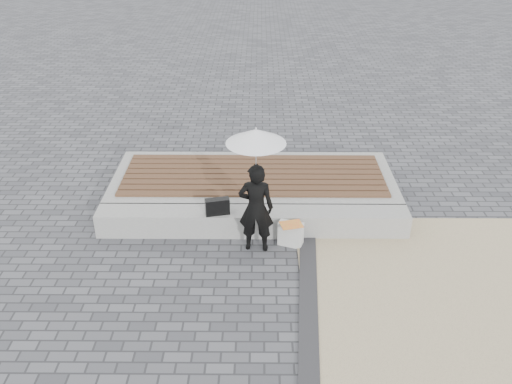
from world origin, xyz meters
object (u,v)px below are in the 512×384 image
at_px(seating_ledge, 253,221).
at_px(handbag, 217,207).
at_px(canvas_tote, 291,234).
at_px(woman, 256,208).
at_px(parasol, 256,136).

relative_size(seating_ledge, handbag, 13.18).
xyz_separation_m(handbag, canvas_tote, (1.15, -0.26, -0.33)).
distance_m(woman, handbag, 0.73).
bearing_deg(parasol, handbag, 149.54).
xyz_separation_m(seating_ledge, woman, (0.06, -0.46, 0.53)).
bearing_deg(canvas_tote, seating_ledge, 167.64).
relative_size(woman, handbag, 3.83).
bearing_deg(seating_ledge, parasol, -82.89).
relative_size(seating_ledge, woman, 3.44).
bearing_deg(parasol, seating_ledge, 97.11).
xyz_separation_m(parasol, handbag, (-0.61, 0.36, -1.35)).
bearing_deg(handbag, woman, -43.22).
distance_m(seating_ledge, canvas_tote, 0.70).
bearing_deg(handbag, seating_ledge, -1.95).
relative_size(woman, canvas_tote, 3.61).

